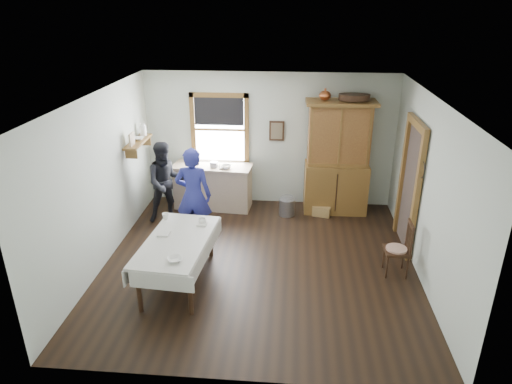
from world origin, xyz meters
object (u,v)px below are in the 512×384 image
Objects in this scene: woman_blue at (194,199)px; wicker_basket at (322,210)px; china_hutch at (337,158)px; dining_table at (178,261)px; work_counter at (213,186)px; pail at (287,207)px; spindle_chair at (397,248)px; figure_dark at (166,185)px.

wicker_basket is at bearing -151.23° from woman_blue.
china_hutch is 2.95m from woman_blue.
china_hutch reaches higher than dining_table.
work_counter is at bearing 88.71° from dining_table.
pail is at bearing -164.76° from china_hutch.
pail is at bearing 131.24° from spindle_chair.
china_hutch is 1.38m from pail.
china_hutch is 1.41× the size of woman_blue.
spindle_chair is at bearing 8.47° from dining_table.
dining_table is (-0.06, -2.71, -0.10)m from work_counter.
spindle_chair is at bearing -62.59° from wicker_basket.
dining_table is 1.11× the size of woman_blue.
figure_dark is at bearing -169.96° from pail.
work_counter is 1.05m from figure_dark.
pail is 2.08m from woman_blue.
work_counter is 1.09× the size of figure_dark.
dining_table is 5.26× the size of pail.
work_counter is 3.94m from spindle_chair.
work_counter is 2.25m from wicker_basket.
spindle_chair is at bearing 167.58° from woman_blue.
pail is at bearing -142.77° from woman_blue.
wicker_basket is (-1.04, 2.00, -0.34)m from spindle_chair.
work_counter reaches higher than dining_table.
pail is (1.52, -0.25, -0.28)m from work_counter.
pail is (-1.73, 1.97, -0.28)m from spindle_chair.
wicker_basket is (2.21, -0.22, -0.35)m from work_counter.
china_hutch reaches higher than woman_blue.
woman_blue is (-1.60, -1.17, 0.63)m from pail.
woman_blue is at bearing -143.85° from pail.
wicker_basket is (-0.26, -0.25, -1.02)m from china_hutch.
china_hutch is 2.48m from spindle_chair.
woman_blue is (-0.08, -1.42, 0.34)m from work_counter.
dining_table is 2.93m from pail.
dining_table is at bearing -86.83° from work_counter.
spindle_chair is (3.31, 0.49, 0.09)m from dining_table.
work_counter is 2.71m from dining_table.
dining_table is at bearing -122.71° from pail.
dining_table is 1.37m from woman_blue.
spindle_chair is (3.25, -2.22, -0.01)m from work_counter.
work_counter is at bearing 15.14° from figure_dark.
figure_dark is at bearing -171.59° from wicker_basket.
china_hutch reaches higher than work_counter.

